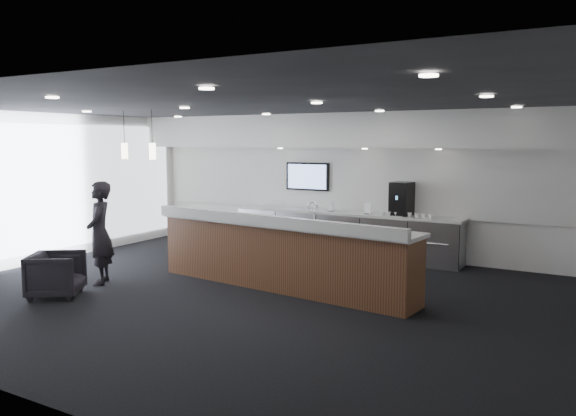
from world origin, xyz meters
The scene contains 26 objects.
ground centered at (0.00, 0.00, 0.00)m, with size 10.00×10.00×0.00m, color black.
ceiling centered at (0.00, 0.00, 3.00)m, with size 10.00×8.00×0.02m, color black.
back_wall centered at (0.00, 4.00, 1.50)m, with size 10.00×0.02×3.00m, color white.
left_wall centered at (-5.00, 0.00, 1.50)m, with size 0.02×8.00×3.00m, color white.
soffit_bulkhead centered at (0.00, 3.55, 2.65)m, with size 10.00×0.90×0.70m, color silver.
alcove_panel centered at (0.00, 3.97, 1.60)m, with size 9.80×0.06×1.40m, color silver.
window_blinds_wall centered at (-4.96, 0.00, 1.50)m, with size 0.04×7.36×2.55m, color silver.
back_credenza centered at (0.00, 3.64, 0.48)m, with size 5.06×0.66×0.95m.
wall_tv centered at (-1.00, 3.91, 1.65)m, with size 1.05×0.08×0.62m.
pendant_left centered at (-2.40, 0.80, 2.25)m, with size 0.12×0.12×0.30m, color #F3E3BD.
pendant_right centered at (-3.10, 0.80, 2.25)m, with size 0.12×0.12×0.30m, color #F3E3BD.
ceiling_can_lights centered at (0.00, 0.00, 2.97)m, with size 7.00×5.00×0.02m, color white, non-canonical shape.
service_counter centered at (0.20, 0.69, 0.58)m, with size 4.89×1.30×1.49m.
coffee_machine centered at (1.25, 3.70, 1.28)m, with size 0.43×0.53×0.67m.
info_sign_left centered at (-0.27, 3.56, 1.05)m, with size 0.14×0.02×0.19m, color white.
info_sign_right centered at (0.58, 3.56, 1.06)m, with size 0.16×0.02×0.22m, color white.
armchair centered at (-2.60, -1.50, 0.35)m, with size 0.75×0.77×0.70m, color black.
lounge_guest centered at (-2.64, -0.57, 0.88)m, with size 0.64×0.42×1.76m, color black.
cup_0 centered at (1.90, 3.52, 0.99)m, with size 0.09×0.09×0.08m, color white.
cup_1 centered at (1.76, 3.52, 0.99)m, with size 0.09×0.09×0.08m, color white.
cup_2 centered at (1.62, 3.52, 0.99)m, with size 0.09×0.09×0.08m, color white.
cup_3 centered at (1.48, 3.52, 0.99)m, with size 0.09×0.09×0.08m, color white.
cup_4 centered at (1.34, 3.52, 0.99)m, with size 0.09×0.09×0.08m, color white.
cup_5 centered at (1.20, 3.52, 0.99)m, with size 0.09×0.09×0.08m, color white.
cup_6 centered at (1.06, 3.52, 0.99)m, with size 0.09×0.09×0.08m, color white.
cup_7 centered at (0.92, 3.52, 0.99)m, with size 0.09×0.09×0.08m, color white.
Camera 1 is at (4.84, -7.17, 2.43)m, focal length 35.00 mm.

